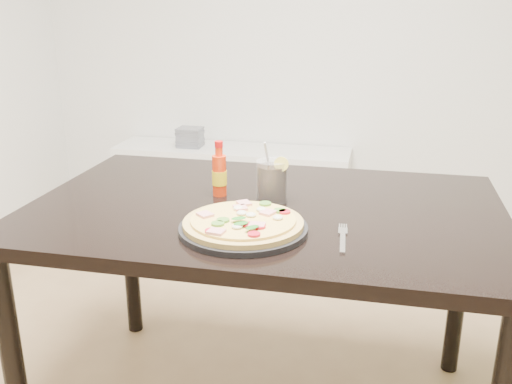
% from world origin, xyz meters
% --- Properties ---
extents(dining_table, '(1.40, 0.90, 0.75)m').
position_xyz_m(dining_table, '(-0.27, 0.46, 0.67)').
color(dining_table, black).
rests_on(dining_table, ground).
extents(plate, '(0.34, 0.34, 0.02)m').
position_xyz_m(plate, '(-0.28, 0.25, 0.76)').
color(plate, black).
rests_on(plate, dining_table).
extents(pizza, '(0.32, 0.32, 0.03)m').
position_xyz_m(pizza, '(-0.28, 0.25, 0.78)').
color(pizza, '#D5B45F').
rests_on(pizza, plate).
extents(hot_sauce_bottle, '(0.05, 0.05, 0.17)m').
position_xyz_m(hot_sauce_bottle, '(-0.42, 0.52, 0.82)').
color(hot_sauce_bottle, red).
rests_on(hot_sauce_bottle, dining_table).
extents(cola_cup, '(0.10, 0.10, 0.19)m').
position_xyz_m(cola_cup, '(-0.25, 0.50, 0.81)').
color(cola_cup, black).
rests_on(cola_cup, dining_table).
extents(fork, '(0.03, 0.19, 0.00)m').
position_xyz_m(fork, '(-0.02, 0.26, 0.75)').
color(fork, silver).
rests_on(fork, dining_table).
extents(media_console, '(1.40, 0.34, 0.50)m').
position_xyz_m(media_console, '(-0.80, 2.07, 0.25)').
color(media_console, white).
rests_on(media_console, ground).
extents(cd_stack, '(0.14, 0.12, 0.11)m').
position_xyz_m(cd_stack, '(-1.05, 2.05, 0.56)').
color(cd_stack, slate).
rests_on(cd_stack, media_console).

